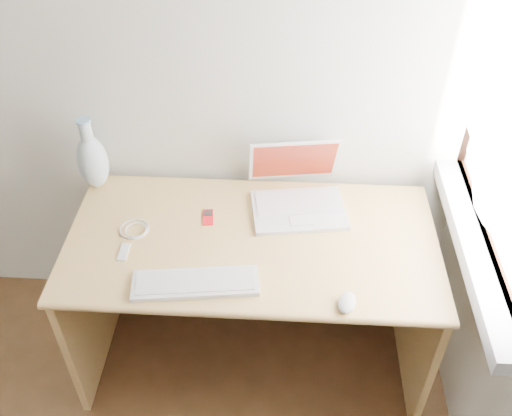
# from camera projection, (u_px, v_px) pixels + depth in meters

# --- Properties ---
(desk) EXTENTS (1.35, 0.67, 0.71)m
(desk) POSITION_uv_depth(u_px,v_px,m) (253.00, 261.00, 2.26)
(desk) COLOR #DCB06B
(desk) RESTS_ON floor
(laptop) EXTENTS (0.38, 0.34, 0.24)m
(laptop) POSITION_uv_depth(u_px,v_px,m) (299.00, 193.00, 2.17)
(laptop) COLOR white
(laptop) RESTS_ON desk
(external_keyboard) EXTENTS (0.43, 0.18, 0.02)m
(external_keyboard) POSITION_uv_depth(u_px,v_px,m) (196.00, 283.00, 1.89)
(external_keyboard) COLOR white
(external_keyboard) RESTS_ON desk
(mouse) EXTENTS (0.08, 0.10, 0.03)m
(mouse) POSITION_uv_depth(u_px,v_px,m) (347.00, 303.00, 1.82)
(mouse) COLOR white
(mouse) RESTS_ON desk
(ipod) EXTENTS (0.05, 0.09, 0.01)m
(ipod) POSITION_uv_depth(u_px,v_px,m) (208.00, 217.00, 2.15)
(ipod) COLOR #AD0C15
(ipod) RESTS_ON desk
(cable_coil) EXTENTS (0.13, 0.13, 0.01)m
(cable_coil) POSITION_uv_depth(u_px,v_px,m) (134.00, 229.00, 2.10)
(cable_coil) COLOR white
(cable_coil) RESTS_ON desk
(remote) EXTENTS (0.03, 0.08, 0.01)m
(remote) POSITION_uv_depth(u_px,v_px,m) (124.00, 252.00, 2.01)
(remote) COLOR white
(remote) RESTS_ON desk
(vase) EXTENTS (0.12, 0.12, 0.31)m
(vase) POSITION_uv_depth(u_px,v_px,m) (92.00, 160.00, 2.22)
(vase) COLOR silver
(vase) RESTS_ON desk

